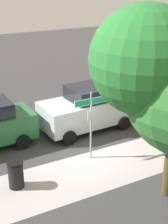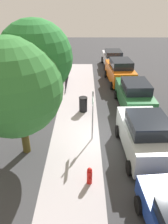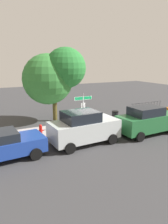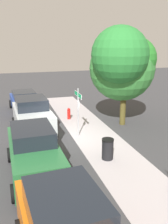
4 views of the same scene
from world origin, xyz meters
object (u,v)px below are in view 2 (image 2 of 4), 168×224
car_green (134,95)px  car_white (113,58)px  street_sign (93,107)px  car_silver (145,135)px  shade_tree (17,76)px  trash_bin (83,104)px  fire_hydrant (90,176)px  car_orange (120,71)px

car_green → car_white: car_green is taller
street_sign → car_white: size_ratio=0.63×
car_silver → car_green: car_silver is taller
shade_tree → car_white: size_ratio=1.40×
shade_tree → trash_bin: (4.33, -2.68, -3.40)m
car_green → car_white: size_ratio=1.05×
street_sign → car_white: bearing=-10.7°
street_sign → fire_hydrant: size_ratio=3.53×
shade_tree → car_orange: 11.50m
trash_bin → street_sign: bearing=-171.1°
car_silver → car_orange: bearing=-3.4°
car_green → car_white: (9.60, 0.35, -0.11)m
shade_tree → car_white: 15.72m
car_green → car_orange: 4.81m
shade_tree → trash_bin: size_ratio=6.22×
shade_tree → trash_bin: bearing=-31.8°
car_orange → trash_bin: (-5.22, 3.05, -0.53)m
trash_bin → car_silver: bearing=-146.2°
car_orange → car_white: (4.80, 0.07, -0.15)m
fire_hydrant → street_sign: bearing=-3.6°
car_silver → car_green: bearing=-7.5°
shade_tree → car_orange: size_ratio=1.35×
car_white → trash_bin: (-10.02, 2.98, -0.38)m
car_orange → fire_hydrant: size_ratio=5.79×
street_sign → trash_bin: street_sign is taller
car_silver → trash_bin: car_silver is taller
car_white → car_green: bearing=-179.5°
shade_tree → fire_hydrant: size_ratio=7.81×
car_green → fire_hydrant: 7.45m
trash_bin → car_green: bearing=-82.9°
trash_bin → car_white: bearing=-16.6°
street_sign → fire_hydrant: street_sign is taller
car_silver → trash_bin: bearing=31.1°
street_sign → car_white: (13.21, -2.49, -1.01)m
fire_hydrant → trash_bin: trash_bin is taller
shade_tree → car_silver: 6.30m
shade_tree → car_silver: bearing=-90.5°
street_sign → fire_hydrant: bearing=176.4°
shade_tree → car_green: size_ratio=1.34×
car_green → trash_bin: (-0.42, 3.33, -0.49)m
street_sign → car_green: 4.68m
shade_tree → car_orange: shade_tree is taller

